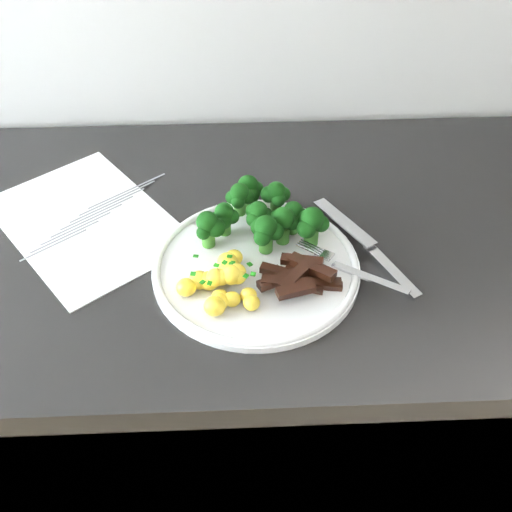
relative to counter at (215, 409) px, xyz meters
name	(u,v)px	position (x,y,z in m)	size (l,w,h in m)	color
counter	(215,409)	(0.00, 0.00, 0.00)	(2.50, 0.62, 0.94)	black
recipe_paper	(86,222)	(-0.18, 0.04, 0.47)	(0.36, 0.38, 0.00)	white
plate	(256,267)	(0.08, -0.07, 0.48)	(0.30, 0.30, 0.02)	white
broccoli	(262,213)	(0.09, 0.00, 0.52)	(0.19, 0.15, 0.06)	#2B621C
potatoes	(223,280)	(0.03, -0.12, 0.50)	(0.11, 0.12, 0.04)	yellow
beef_strips	(300,277)	(0.14, -0.11, 0.49)	(0.12, 0.09, 0.03)	black
fork	(354,270)	(0.22, -0.10, 0.49)	(0.15, 0.12, 0.02)	silver
knife	(378,257)	(0.26, -0.06, 0.48)	(0.13, 0.22, 0.03)	silver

